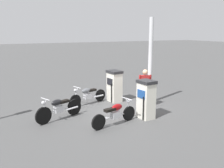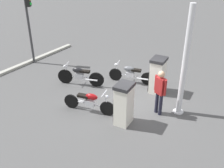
{
  "view_description": "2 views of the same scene",
  "coord_description": "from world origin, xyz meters",
  "px_view_note": "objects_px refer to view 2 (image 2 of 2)",
  "views": [
    {
      "loc": [
        4.93,
        9.31,
        3.46
      ],
      "look_at": [
        0.04,
        -0.38,
        1.13
      ],
      "focal_mm": 40.25,
      "sensor_mm": 36.0,
      "label": 1
    },
    {
      "loc": [
        -4.53,
        8.02,
        5.64
      ],
      "look_at": [
        0.43,
        0.56,
        0.91
      ],
      "focal_mm": 42.41,
      "sensor_mm": 36.0,
      "label": 2
    }
  ],
  "objects_px": {
    "fuel_pump_far": "(124,104)",
    "attendant_person": "(160,90)",
    "motorcycle_extra": "(80,75)",
    "canopy_support_pole": "(185,65)",
    "motorcycle_near_pump": "(131,73)",
    "motorcycle_far_pump": "(90,102)",
    "fuel_pump_near": "(158,75)",
    "roadside_traffic_light": "(29,16)"
  },
  "relations": [
    {
      "from": "motorcycle_far_pump",
      "to": "attendant_person",
      "type": "distance_m",
      "value": 2.63
    },
    {
      "from": "attendant_person",
      "to": "motorcycle_near_pump",
      "type": "bearing_deg",
      "value": -37.05
    },
    {
      "from": "motorcycle_extra",
      "to": "canopy_support_pole",
      "type": "height_order",
      "value": "canopy_support_pole"
    },
    {
      "from": "motorcycle_near_pump",
      "to": "canopy_support_pole",
      "type": "distance_m",
      "value": 3.32
    },
    {
      "from": "motorcycle_far_pump",
      "to": "roadside_traffic_light",
      "type": "xyz_separation_m",
      "value": [
        5.37,
        -2.12,
        2.08
      ]
    },
    {
      "from": "motorcycle_extra",
      "to": "fuel_pump_far",
      "type": "bearing_deg",
      "value": 156.15
    },
    {
      "from": "motorcycle_far_pump",
      "to": "canopy_support_pole",
      "type": "distance_m",
      "value": 3.68
    },
    {
      "from": "motorcycle_far_pump",
      "to": "motorcycle_extra",
      "type": "relative_size",
      "value": 0.99
    },
    {
      "from": "fuel_pump_near",
      "to": "motorcycle_far_pump",
      "type": "relative_size",
      "value": 0.76
    },
    {
      "from": "fuel_pump_far",
      "to": "motorcycle_extra",
      "type": "distance_m",
      "value": 3.45
    },
    {
      "from": "fuel_pump_near",
      "to": "motorcycle_far_pump",
      "type": "bearing_deg",
      "value": 63.16
    },
    {
      "from": "fuel_pump_near",
      "to": "canopy_support_pole",
      "type": "relative_size",
      "value": 0.38
    },
    {
      "from": "motorcycle_extra",
      "to": "roadside_traffic_light",
      "type": "xyz_separation_m",
      "value": [
        3.66,
        -0.63,
        2.05
      ]
    },
    {
      "from": "motorcycle_near_pump",
      "to": "motorcycle_far_pump",
      "type": "distance_m",
      "value": 2.94
    },
    {
      "from": "fuel_pump_far",
      "to": "roadside_traffic_light",
      "type": "bearing_deg",
      "value": -16.55
    },
    {
      "from": "fuel_pump_far",
      "to": "motorcycle_near_pump",
      "type": "relative_size",
      "value": 0.76
    },
    {
      "from": "fuel_pump_near",
      "to": "canopy_support_pole",
      "type": "height_order",
      "value": "canopy_support_pole"
    },
    {
      "from": "motorcycle_near_pump",
      "to": "roadside_traffic_light",
      "type": "bearing_deg",
      "value": 8.61
    },
    {
      "from": "motorcycle_far_pump",
      "to": "motorcycle_extra",
      "type": "height_order",
      "value": "motorcycle_extra"
    },
    {
      "from": "fuel_pump_near",
      "to": "motorcycle_near_pump",
      "type": "relative_size",
      "value": 0.76
    },
    {
      "from": "motorcycle_extra",
      "to": "motorcycle_near_pump",
      "type": "bearing_deg",
      "value": -140.59
    },
    {
      "from": "fuel_pump_far",
      "to": "motorcycle_far_pump",
      "type": "relative_size",
      "value": 0.77
    },
    {
      "from": "fuel_pump_far",
      "to": "attendant_person",
      "type": "bearing_deg",
      "value": -122.14
    },
    {
      "from": "roadside_traffic_light",
      "to": "canopy_support_pole",
      "type": "relative_size",
      "value": 0.91
    },
    {
      "from": "canopy_support_pole",
      "to": "motorcycle_far_pump",
      "type": "bearing_deg",
      "value": 33.01
    },
    {
      "from": "roadside_traffic_light",
      "to": "fuel_pump_near",
      "type": "bearing_deg",
      "value": -174.04
    },
    {
      "from": "fuel_pump_near",
      "to": "motorcycle_extra",
      "type": "xyz_separation_m",
      "value": [
        3.14,
        1.34,
        -0.32
      ]
    },
    {
      "from": "attendant_person",
      "to": "canopy_support_pole",
      "type": "relative_size",
      "value": 0.43
    },
    {
      "from": "motorcycle_far_pump",
      "to": "motorcycle_near_pump",
      "type": "bearing_deg",
      "value": -91.25
    },
    {
      "from": "motorcycle_extra",
      "to": "attendant_person",
      "type": "bearing_deg",
      "value": 177.7
    },
    {
      "from": "fuel_pump_far",
      "to": "attendant_person",
      "type": "relative_size",
      "value": 0.88
    },
    {
      "from": "motorcycle_near_pump",
      "to": "roadside_traffic_light",
      "type": "xyz_separation_m",
      "value": [
        5.44,
        0.82,
        2.06
      ]
    },
    {
      "from": "fuel_pump_far",
      "to": "attendant_person",
      "type": "distance_m",
      "value": 1.47
    },
    {
      "from": "fuel_pump_near",
      "to": "motorcycle_far_pump",
      "type": "distance_m",
      "value": 3.19
    },
    {
      "from": "attendant_person",
      "to": "roadside_traffic_light",
      "type": "height_order",
      "value": "roadside_traffic_light"
    },
    {
      "from": "fuel_pump_far",
      "to": "motorcycle_extra",
      "type": "height_order",
      "value": "fuel_pump_far"
    },
    {
      "from": "motorcycle_near_pump",
      "to": "fuel_pump_far",
      "type": "bearing_deg",
      "value": 115.65
    },
    {
      "from": "motorcycle_near_pump",
      "to": "attendant_person",
      "type": "relative_size",
      "value": 1.16
    },
    {
      "from": "motorcycle_far_pump",
      "to": "canopy_support_pole",
      "type": "xyz_separation_m",
      "value": [
        -2.81,
        -1.83,
        1.51
      ]
    },
    {
      "from": "motorcycle_near_pump",
      "to": "motorcycle_extra",
      "type": "relative_size",
      "value": 1.0
    },
    {
      "from": "fuel_pump_near",
      "to": "motorcycle_extra",
      "type": "relative_size",
      "value": 0.76
    },
    {
      "from": "motorcycle_near_pump",
      "to": "canopy_support_pole",
      "type": "height_order",
      "value": "canopy_support_pole"
    }
  ]
}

